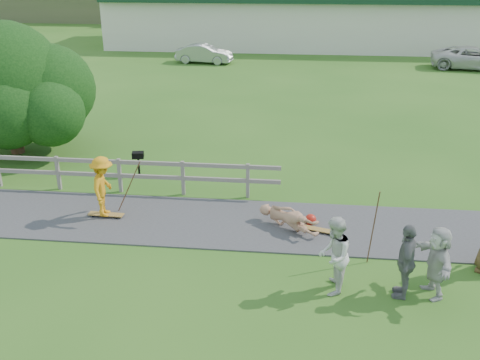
{
  "coord_description": "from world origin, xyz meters",
  "views": [
    {
      "loc": [
        3.38,
        -11.58,
        6.79
      ],
      "look_at": [
        1.9,
        2.0,
        1.11
      ],
      "focal_mm": 40.0,
      "sensor_mm": 36.0,
      "label": 1
    }
  ],
  "objects": [
    {
      "name": "ground",
      "position": [
        0.0,
        0.0,
        0.0
      ],
      "size": [
        260.0,
        260.0,
        0.0
      ],
      "primitive_type": "plane",
      "color": "#2D611B",
      "rests_on": "ground"
    },
    {
      "name": "helmet",
      "position": [
        3.89,
        1.68,
        0.16
      ],
      "size": [
        0.32,
        0.32,
        0.32
      ],
      "primitive_type": "sphere",
      "color": "red",
      "rests_on": "ground"
    },
    {
      "name": "strip_mall",
      "position": [
        4.0,
        34.94,
        2.58
      ],
      "size": [
        32.5,
        10.75,
        5.1
      ],
      "color": "silver",
      "rests_on": "ground"
    },
    {
      "name": "pole_spec_left",
      "position": [
        5.29,
        -0.16,
        0.94
      ],
      "size": [
        0.03,
        0.03,
        1.88
      ],
      "primitive_type": "cylinder",
      "color": "#533321",
      "rests_on": "ground"
    },
    {
      "name": "spectator_d",
      "position": [
        6.49,
        -1.36,
        0.82
      ],
      "size": [
        0.77,
        1.58,
        1.63
      ],
      "primitive_type": "imported",
      "rotation": [
        0.0,
        0.0,
        4.91
      ],
      "color": "beige",
      "rests_on": "ground"
    },
    {
      "name": "skater_fallen",
      "position": [
        3.29,
        1.33,
        0.34
      ],
      "size": [
        1.48,
        1.72,
        0.67
      ],
      "primitive_type": "imported",
      "rotation": [
        0.0,
        0.0,
        0.91
      ],
      "color": "tan",
      "rests_on": "ground"
    },
    {
      "name": "tree",
      "position": [
        -7.03,
        6.45,
        1.99
      ],
      "size": [
        6.7,
        6.7,
        3.97
      ],
      "primitive_type": null,
      "color": "black",
      "rests_on": "ground"
    },
    {
      "name": "spectator_a",
      "position": [
        4.31,
        -1.47,
        0.89
      ],
      "size": [
        0.8,
        0.96,
        1.78
      ],
      "primitive_type": "imported",
      "rotation": [
        0.0,
        0.0,
        4.55
      ],
      "color": "silver",
      "rests_on": "ground"
    },
    {
      "name": "skater_rider",
      "position": [
        -1.85,
        1.49,
        0.86
      ],
      "size": [
        0.73,
        1.16,
        1.72
      ],
      "primitive_type": "imported",
      "rotation": [
        0.0,
        0.0,
        1.66
      ],
      "color": "orange",
      "rests_on": "ground"
    },
    {
      "name": "longboard_rider",
      "position": [
        -1.85,
        1.49,
        0.06
      ],
      "size": [
        1.01,
        0.28,
        0.11
      ],
      "primitive_type": null,
      "rotation": [
        0.0,
        0.0,
        -0.04
      ],
      "color": "olive",
      "rests_on": "ground"
    },
    {
      "name": "spectator_b",
      "position": [
        5.82,
        -1.47,
        0.86
      ],
      "size": [
        0.64,
        1.08,
        1.72
      ],
      "primitive_type": "imported",
      "rotation": [
        0.0,
        0.0,
        4.48
      ],
      "color": "slate",
      "rests_on": "ground"
    },
    {
      "name": "longboard_fallen",
      "position": [
        4.09,
        1.23,
        0.05
      ],
      "size": [
        0.95,
        0.49,
        0.1
      ],
      "primitive_type": null,
      "rotation": [
        0.0,
        0.0,
        -0.3
      ],
      "color": "olive",
      "rests_on": "ground"
    },
    {
      "name": "pole_rider",
      "position": [
        -1.25,
        1.89,
        0.89
      ],
      "size": [
        0.03,
        0.03,
        1.77
      ],
      "primitive_type": "cylinder",
      "color": "#533321",
      "rests_on": "ground"
    },
    {
      "name": "car_silver",
      "position": [
        -3.18,
        25.61,
        0.64
      ],
      "size": [
        4.04,
        1.8,
        1.29
      ],
      "primitive_type": "imported",
      "rotation": [
        0.0,
        0.0,
        1.46
      ],
      "color": "#A3A5AB",
      "rests_on": "ground"
    },
    {
      "name": "car_white",
      "position": [
        14.77,
        25.32,
        0.73
      ],
      "size": [
        5.6,
        3.26,
        1.47
      ],
      "primitive_type": "imported",
      "rotation": [
        0.0,
        0.0,
        1.41
      ],
      "color": "silver",
      "rests_on": "ground"
    },
    {
      "name": "fence",
      "position": [
        -4.62,
        3.3,
        0.72
      ],
      "size": [
        15.05,
        0.1,
        1.1
      ],
      "color": "slate",
      "rests_on": "ground"
    },
    {
      "name": "bbq",
      "position": [
        -1.82,
        4.7,
        0.41
      ],
      "size": [
        0.43,
        0.36,
        0.83
      ],
      "primitive_type": null,
      "rotation": [
        0.0,
        0.0,
        0.19
      ],
      "color": "black",
      "rests_on": "ground"
    },
    {
      "name": "path",
      "position": [
        0.0,
        1.5,
        0.02
      ],
      "size": [
        34.0,
        3.0,
        0.04
      ],
      "primitive_type": "cube",
      "color": "#363639",
      "rests_on": "ground"
    }
  ]
}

